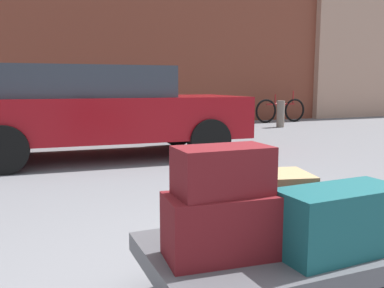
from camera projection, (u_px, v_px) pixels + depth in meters
luggage_cart at (280, 254)px, 2.14m from camera, size 1.39×0.85×0.34m
duffel_bag_maroon_rear_left at (222, 226)px, 1.92m from camera, size 0.56×0.33×0.30m
duffel_bag_tan_front_right at (262, 200)px, 2.34m from camera, size 0.60×0.44×0.31m
duffel_bag_teal_stacked_top at (340, 220)px, 1.97m from camera, size 0.65×0.31×0.32m
duffel_bag_maroon_topmost_pile at (223, 171)px, 1.88m from camera, size 0.44×0.24×0.22m
parked_car at (102, 109)px, 6.44m from camera, size 4.40×2.12×1.42m
bicycle_leaning at (281, 110)px, 12.53m from camera, size 1.76×0.06×0.96m
bollard_kerb_near at (183, 117)px, 10.04m from camera, size 0.21×0.21×0.72m
bollard_kerb_mid at (230, 116)px, 10.52m from camera, size 0.21×0.21×0.72m
bollard_kerb_far at (281, 114)px, 11.10m from camera, size 0.21×0.21×0.72m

